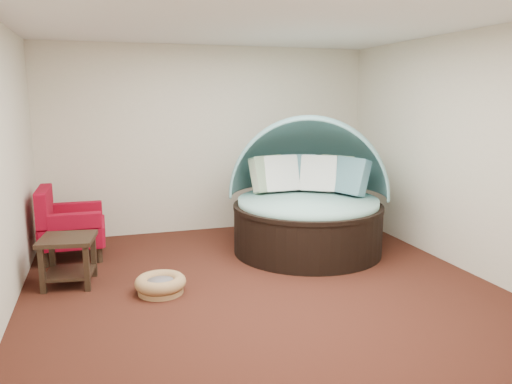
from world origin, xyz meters
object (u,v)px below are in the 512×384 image
object	(u,v)px
canopy_daybed	(308,188)
red_armchair	(67,225)
side_table	(68,254)
pet_basket	(161,284)

from	to	relation	value
canopy_daybed	red_armchair	xyz separation A→B (m)	(-3.09, 0.55, -0.42)
red_armchair	canopy_daybed	bearing A→B (deg)	-9.54
canopy_daybed	red_armchair	bearing A→B (deg)	-166.30
canopy_daybed	side_table	world-z (taller)	canopy_daybed
canopy_daybed	pet_basket	world-z (taller)	canopy_daybed
canopy_daybed	side_table	xyz separation A→B (m)	(-3.03, -0.45, -0.49)
canopy_daybed	red_armchair	world-z (taller)	canopy_daybed
canopy_daybed	pet_basket	size ratio (longest dim) A/B	4.30
side_table	pet_basket	bearing A→B (deg)	-30.57
red_armchair	pet_basket	bearing A→B (deg)	-56.92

